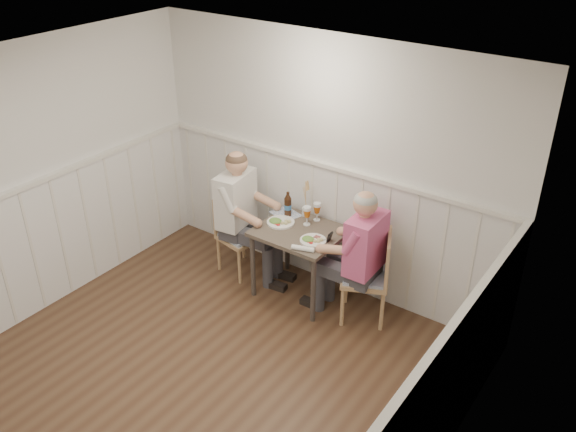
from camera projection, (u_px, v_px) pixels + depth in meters
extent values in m
plane|color=#482E1E|center=(176.00, 402.00, 5.01)|extent=(4.50, 4.50, 0.00)
cube|color=silver|center=(326.00, 166.00, 5.99)|extent=(4.00, 0.04, 2.60)
cube|color=silver|center=(0.00, 197.00, 5.39)|extent=(0.04, 4.50, 2.60)
cube|color=silver|center=(416.00, 388.00, 3.37)|extent=(0.04, 4.50, 2.60)
cube|color=white|center=(139.00, 97.00, 3.76)|extent=(4.00, 4.50, 0.02)
cube|color=silver|center=(324.00, 224.00, 6.29)|extent=(3.98, 0.03, 1.30)
cube|color=silver|center=(17.00, 259.00, 5.70)|extent=(0.03, 4.48, 1.30)
cube|color=silver|center=(325.00, 165.00, 5.96)|extent=(3.98, 0.06, 0.04)
cube|color=silver|center=(1.00, 196.00, 5.37)|extent=(0.06, 4.48, 0.04)
cube|color=silver|center=(411.00, 383.00, 3.37)|extent=(0.06, 4.48, 0.04)
cube|color=#494039|center=(300.00, 232.00, 5.98)|extent=(0.83, 0.70, 0.04)
cylinder|color=#3F3833|center=(253.00, 266.00, 6.14)|extent=(0.05, 0.05, 0.71)
cylinder|color=#3F3833|center=(287.00, 241.00, 6.56)|extent=(0.05, 0.05, 0.71)
cylinder|color=#3F3833|center=(313.00, 290.00, 5.77)|extent=(0.05, 0.05, 0.71)
cylinder|color=#3F3833|center=(345.00, 262.00, 6.20)|extent=(0.05, 0.05, 0.71)
cube|color=#A2835E|center=(365.00, 278.00, 5.79)|extent=(0.58, 0.58, 0.04)
cube|color=#546FA6|center=(365.00, 275.00, 5.77)|extent=(0.52, 0.52, 0.03)
cube|color=#A2835E|center=(388.00, 258.00, 5.64)|extent=(0.21, 0.41, 0.46)
cylinder|color=#A2835E|center=(382.00, 312.00, 5.71)|extent=(0.04, 0.04, 0.42)
cylinder|color=#A2835E|center=(342.00, 307.00, 5.77)|extent=(0.04, 0.04, 0.42)
cylinder|color=#A2835E|center=(384.00, 289.00, 6.03)|extent=(0.04, 0.04, 0.42)
cylinder|color=#A2835E|center=(346.00, 285.00, 6.09)|extent=(0.04, 0.04, 0.42)
cube|color=#A2835E|center=(241.00, 237.00, 6.51)|extent=(0.48, 0.48, 0.04)
cube|color=#546FA6|center=(241.00, 234.00, 6.49)|extent=(0.43, 0.43, 0.03)
cube|color=#A2835E|center=(229.00, 212.00, 6.51)|extent=(0.11, 0.41, 0.43)
cylinder|color=#A2835E|center=(243.00, 242.00, 6.83)|extent=(0.04, 0.04, 0.40)
cylinder|color=#A2835E|center=(264.00, 255.00, 6.61)|extent=(0.04, 0.04, 0.40)
cylinder|color=#A2835E|center=(219.00, 254.00, 6.62)|extent=(0.04, 0.04, 0.40)
cylinder|color=#A2835E|center=(240.00, 267.00, 6.40)|extent=(0.04, 0.04, 0.40)
cube|color=#3F3F47|center=(360.00, 299.00, 5.86)|extent=(0.46, 0.42, 0.46)
cube|color=#3F3F47|center=(343.00, 267.00, 5.82)|extent=(0.43, 0.37, 0.13)
cube|color=#CB5880|center=(364.00, 243.00, 5.56)|extent=(0.25, 0.45, 0.56)
sphere|color=tan|center=(367.00, 204.00, 5.37)|extent=(0.22, 0.22, 0.22)
sphere|color=#A5A5A0|center=(367.00, 201.00, 5.35)|extent=(0.21, 0.21, 0.21)
cube|color=black|center=(329.00, 231.00, 5.74)|extent=(0.02, 0.07, 0.13)
cube|color=#3F3F47|center=(240.00, 252.00, 6.58)|extent=(0.51, 0.47, 0.47)
cube|color=#3F3F47|center=(256.00, 233.00, 6.35)|extent=(0.48, 0.43, 0.14)
cube|color=silver|center=(237.00, 199.00, 6.27)|extent=(0.31, 0.49, 0.57)
sphere|color=tan|center=(236.00, 162.00, 6.07)|extent=(0.23, 0.23, 0.23)
sphere|color=#4C3828|center=(236.00, 160.00, 6.05)|extent=(0.22, 0.22, 0.22)
cylinder|color=white|center=(313.00, 240.00, 5.79)|extent=(0.25, 0.25, 0.02)
ellipsoid|color=#3F722D|center=(308.00, 238.00, 5.77)|extent=(0.12, 0.10, 0.05)
sphere|color=#C7C17F|center=(319.00, 239.00, 5.76)|extent=(0.03, 0.03, 0.03)
cube|color=brown|center=(318.00, 237.00, 5.81)|extent=(0.08, 0.05, 0.01)
cylinder|color=white|center=(323.00, 238.00, 5.78)|extent=(0.05, 0.05, 0.03)
cylinder|color=white|center=(281.00, 222.00, 6.09)|extent=(0.28, 0.28, 0.02)
ellipsoid|color=#3F722D|center=(276.00, 219.00, 6.08)|extent=(0.14, 0.11, 0.05)
sphere|color=#C7C17F|center=(286.00, 221.00, 6.06)|extent=(0.04, 0.04, 0.04)
cylinder|color=silver|center=(317.00, 220.00, 6.15)|extent=(0.07, 0.07, 0.01)
cylinder|color=silver|center=(317.00, 216.00, 6.13)|extent=(0.01, 0.01, 0.09)
cone|color=#BF5E11|center=(317.00, 209.00, 6.09)|extent=(0.08, 0.08, 0.08)
cylinder|color=silver|center=(317.00, 205.00, 6.07)|extent=(0.08, 0.08, 0.03)
cylinder|color=silver|center=(307.00, 224.00, 6.07)|extent=(0.07, 0.07, 0.01)
cylinder|color=silver|center=(307.00, 220.00, 6.05)|extent=(0.01, 0.01, 0.09)
cone|color=#BF5E11|center=(307.00, 213.00, 6.01)|extent=(0.08, 0.08, 0.08)
cylinder|color=silver|center=(307.00, 208.00, 5.98)|extent=(0.08, 0.08, 0.03)
cylinder|color=black|center=(288.00, 207.00, 6.19)|extent=(0.07, 0.07, 0.20)
cone|color=black|center=(288.00, 197.00, 6.13)|extent=(0.07, 0.07, 0.05)
cylinder|color=black|center=(288.00, 194.00, 6.11)|extent=(0.03, 0.03, 0.03)
cylinder|color=#3369A7|center=(288.00, 207.00, 6.18)|extent=(0.08, 0.08, 0.05)
cylinder|color=white|center=(303.00, 248.00, 5.63)|extent=(0.22, 0.11, 0.05)
cylinder|color=silver|center=(304.00, 212.00, 6.22)|extent=(0.05, 0.05, 0.09)
cylinder|color=#DCB472|center=(304.00, 198.00, 6.14)|extent=(0.03, 0.03, 0.29)
cone|color=#DCB472|center=(305.00, 182.00, 6.05)|extent=(0.04, 0.04, 0.10)
cube|color=#546FA6|center=(286.00, 214.00, 6.26)|extent=(0.34, 0.30, 0.01)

